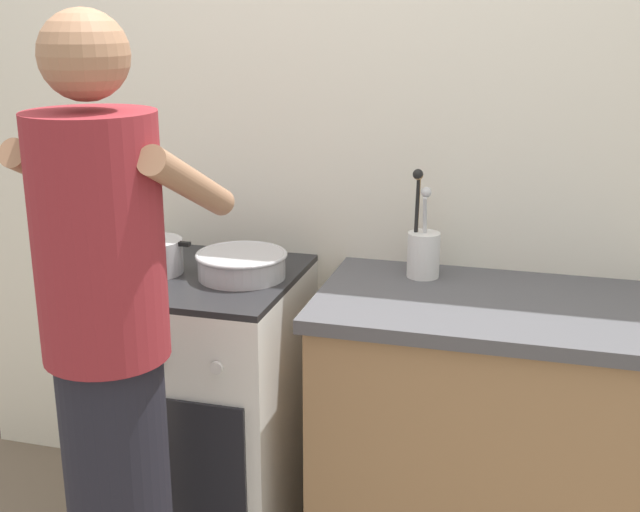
% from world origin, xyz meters
% --- Properties ---
extents(back_wall, '(3.20, 0.10, 2.50)m').
position_xyz_m(back_wall, '(0.20, 0.50, 1.25)').
color(back_wall, silver).
rests_on(back_wall, ground).
extents(countertop, '(1.00, 0.60, 0.90)m').
position_xyz_m(countertop, '(0.55, 0.15, 0.45)').
color(countertop, '#99724C').
rests_on(countertop, ground).
extents(stove_range, '(0.60, 0.62, 0.90)m').
position_xyz_m(stove_range, '(-0.35, 0.15, 0.45)').
color(stove_range, white).
rests_on(stove_range, ground).
extents(pot, '(0.25, 0.18, 0.11)m').
position_xyz_m(pot, '(-0.49, 0.13, 0.95)').
color(pot, '#B2B2B7').
rests_on(pot, stove_range).
extents(mixing_bowl, '(0.28, 0.28, 0.08)m').
position_xyz_m(mixing_bowl, '(-0.21, 0.16, 0.94)').
color(mixing_bowl, '#B7B7BC').
rests_on(mixing_bowl, stove_range).
extents(utensil_crock, '(0.10, 0.10, 0.33)m').
position_xyz_m(utensil_crock, '(0.32, 0.31, 0.99)').
color(utensil_crock, silver).
rests_on(utensil_crock, countertop).
extents(person, '(0.41, 0.50, 1.70)m').
position_xyz_m(person, '(-0.31, -0.48, 0.86)').
color(person, black).
rests_on(person, ground).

